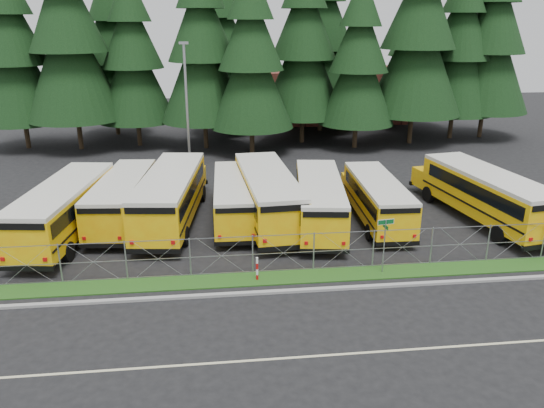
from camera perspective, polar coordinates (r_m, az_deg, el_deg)
The scene contains 31 objects.
ground at distance 27.62m, azimuth 6.12°, elevation -6.04°, with size 120.00×120.00×0.00m, color black.
curb at distance 24.91m, azimuth 7.65°, elevation -8.95°, with size 50.00×0.25×0.12m, color gray.
grass_verge at distance 26.12m, azimuth 6.92°, elevation -7.57°, with size 50.00×1.40×0.06m, color #1C4B15.
road_lane_line at distance 20.92m, azimuth 10.94°, elevation -15.36°, with size 50.00×0.12×0.01m, color beige.
chainlink_fence at distance 26.32m, azimuth 6.66°, elevation -5.00°, with size 44.00×0.10×2.00m, color #919399, non-canonical shape.
brick_building at distance 65.95m, azimuth 3.89°, elevation 11.69°, with size 22.00×10.00×6.00m, color brown.
bus_0 at distance 32.09m, azimuth -21.16°, elevation -0.60°, with size 2.79×11.84×3.10m, color #ED9F07, non-canonical shape.
bus_1 at distance 33.34m, azimuth -15.61°, elevation 0.49°, with size 2.54×10.75×2.82m, color #ED9F07, non-canonical shape.
bus_2 at distance 32.43m, azimuth -10.70°, elevation 0.70°, with size 2.88×12.19×3.20m, color #ED9F07, non-canonical shape.
bus_3 at distance 32.35m, azimuth -4.09°, elevation 0.48°, with size 2.43×10.30×2.70m, color #ED9F07, non-canonical shape.
bus_4 at distance 32.13m, azimuth -0.58°, elevation 0.84°, with size 2.85×12.07×3.17m, color #ED9F07, non-canonical shape.
bus_5 at distance 31.68m, azimuth 5.08°, elevation 0.24°, with size 2.62×11.08×2.90m, color #ED9F07, non-canonical shape.
bus_6 at distance 32.83m, azimuth 11.10°, elevation 0.44°, with size 2.42×10.26×2.69m, color #ED9F07, non-canonical shape.
bus_east at distance 34.70m, azimuth 21.67°, elevation 0.82°, with size 2.82×11.97×3.14m, color #ED9F07, non-canonical shape.
street_sign at distance 25.90m, azimuth 12.05°, elevation -3.23°, with size 0.83×0.55×2.81m.
striped_bollard at distance 25.22m, azimuth -1.61°, elevation -7.01°, with size 0.11×0.11×1.20m, color #B20C0C.
light_standard at distance 41.80m, azimuth -9.15°, elevation 10.49°, with size 0.70×0.35×10.14m.
conifer_0 at distance 55.04m, azimuth -25.94°, elevation 14.17°, with size 7.75×7.75×17.15m, color black, non-canonical shape.
conifer_1 at distance 52.66m, azimuth -21.05°, elevation 16.05°, with size 8.91×8.91×19.70m, color black, non-canonical shape.
conifer_2 at distance 52.64m, azimuth -14.74°, elevation 14.81°, with size 7.36×7.36×16.28m, color black, non-canonical shape.
conifer_3 at distance 50.29m, azimuth -7.51°, elevation 15.98°, with size 8.08×8.08×17.87m, color black, non-canonical shape.
conifer_4 at distance 47.82m, azimuth -2.27°, elevation 15.16°, with size 7.49×7.49×16.56m, color black, non-canonical shape.
conifer_5 at distance 52.41m, azimuth 3.41°, elevation 16.26°, with size 8.10×8.10×17.91m, color black, non-canonical shape.
conifer_6 at distance 50.78m, azimuth 9.31°, elevation 14.70°, with size 7.11×7.11×15.72m, color black, non-canonical shape.
conifer_7 at distance 53.68m, azimuth 15.45°, elevation 16.83°, with size 9.05×9.05×20.01m, color black, non-canonical shape.
conifer_8 at distance 57.42m, azimuth 19.48°, elevation 15.25°, with size 7.87×7.87×17.40m, color black, non-canonical shape.
conifer_9 at distance 58.95m, azimuth 22.52°, elevation 15.64°, with size 8.47×8.47×18.74m, color black, non-canonical shape.
conifer_10 at distance 58.55m, azimuth -16.95°, elevation 15.04°, with size 7.38×7.38×16.33m, color black, non-canonical shape.
conifer_11 at distance 57.24m, azimuth -5.33°, elevation 15.89°, with size 7.57×7.57×16.74m, color black, non-canonical shape.
conifer_12 at distance 58.31m, azimuth 5.44°, elevation 17.07°, with size 8.60×8.60×19.02m, color black, non-canonical shape.
conifer_13 at distance 61.94m, azimuth 15.30°, elevation 15.91°, with size 7.89×7.89×17.44m, color black, non-canonical shape.
Camera 1 is at (-5.70, -24.30, 11.82)m, focal length 35.00 mm.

